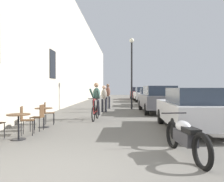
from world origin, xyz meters
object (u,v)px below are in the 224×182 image
object	(u,v)px
cafe_table_near	(19,121)
parked_car_fourth	(143,94)
cafe_table_mid	(44,113)
cafe_chair_mid_toward_street	(39,116)
street_lamp	(132,64)
parked_car_third	(149,96)
pedestrian_mid	(108,95)
pedestrian_near	(104,97)
cyclist_on_bicycle	(96,102)
parked_motorcycle	(185,137)
parked_car_fifth	(138,93)
cafe_chair_mid_toward_wall	(48,111)
parked_car_second	(158,99)
parked_car_nearest	(190,109)
cafe_chair_near_toward_street	(25,118)

from	to	relation	value
cafe_table_near	parked_car_fourth	bearing A→B (deg)	73.40
cafe_table_mid	cafe_chair_mid_toward_street	xyz separation A→B (m)	(0.08, -0.66, -0.00)
street_lamp	parked_car_third	size ratio (longest dim) A/B	1.17
pedestrian_mid	street_lamp	bearing A→B (deg)	-10.74
cafe_table_near	cafe_table_mid	distance (m)	1.94
pedestrian_near	parked_car_third	xyz separation A→B (m)	(3.38, 5.11, -0.15)
cyclist_on_bicycle	parked_motorcycle	xyz separation A→B (m)	(2.53, -5.41, -0.41)
parked_car_fifth	cafe_table_mid	bearing A→B (deg)	-103.64
cyclist_on_bicycle	pedestrian_mid	bearing A→B (deg)	87.45
cafe_chair_mid_toward_wall	pedestrian_mid	world-z (taller)	pedestrian_mid
cafe_chair_mid_toward_wall	parked_car_second	size ratio (longest dim) A/B	0.20
parked_car_third	pedestrian_mid	bearing A→B (deg)	-138.36
cafe_chair_mid_toward_street	pedestrian_near	size ratio (longest dim) A/B	0.55
cafe_chair_mid_toward_street	parked_motorcycle	world-z (taller)	cafe_chair_mid_toward_street
cafe_chair_mid_toward_wall	pedestrian_near	distance (m)	5.01
cafe_table_near	cyclist_on_bicycle	bearing A→B (deg)	66.81
cafe_chair_mid_toward_wall	cyclist_on_bicycle	distance (m)	2.32
cafe_table_near	parked_car_second	world-z (taller)	parked_car_second
cafe_chair_mid_toward_wall	parked_car_nearest	xyz separation A→B (m)	(5.31, -1.11, 0.24)
cafe_table_mid	cafe_chair_mid_toward_wall	world-z (taller)	cafe_chair_mid_toward_wall
pedestrian_near	parked_car_fifth	size ratio (longest dim) A/B	0.36
street_lamp	parked_car_third	xyz separation A→B (m)	(1.61, 3.23, -2.35)
cafe_table_mid	pedestrian_near	xyz separation A→B (m)	(1.84, 5.28, 0.39)
cafe_chair_near_toward_street	cafe_table_mid	bearing A→B (deg)	85.55
cafe_chair_mid_toward_street	parked_car_third	distance (m)	12.20
parked_car_second	parked_car_fourth	size ratio (longest dim) A/B	1.02
cafe_table_near	parked_motorcycle	bearing A→B (deg)	-17.48
parked_car_nearest	parked_car_fourth	size ratio (longest dim) A/B	0.95
cafe_chair_near_toward_street	pedestrian_mid	size ratio (longest dim) A/B	0.51
cafe_table_near	pedestrian_near	distance (m)	7.47
parked_car_second	cafe_table_near	bearing A→B (deg)	-125.53
cafe_chair_near_toward_street	parked_car_third	world-z (taller)	parked_car_third
pedestrian_near	parked_car_third	distance (m)	6.13
cafe_chair_near_toward_street	pedestrian_near	size ratio (longest dim) A/B	0.55
street_lamp	parked_car_nearest	size ratio (longest dim) A/B	1.18
pedestrian_near	parked_motorcycle	size ratio (longest dim) A/B	0.76
cafe_table_near	cafe_chair_mid_toward_street	bearing A→B (deg)	85.23
cafe_chair_mid_toward_street	parked_car_second	world-z (taller)	parked_car_second
cafe_chair_mid_toward_wall	parked_car_fifth	size ratio (longest dim) A/B	0.20
cafe_table_mid	parked_car_fifth	bearing A→B (deg)	76.36
pedestrian_near	parked_car_fourth	xyz separation A→B (m)	(3.41, 10.51, -0.11)
cafe_chair_mid_toward_street	street_lamp	world-z (taller)	street_lamp
parked_car_fourth	parked_motorcycle	distance (m)	19.11
cafe_chair_near_toward_street	parked_car_third	distance (m)	12.89
parked_car_fifth	pedestrian_mid	bearing A→B (deg)	-103.11
pedestrian_near	parked_car_fifth	bearing A→B (deg)	78.31
cafe_table_mid	parked_car_nearest	xyz separation A→B (m)	(5.24, -0.44, 0.24)
cyclist_on_bicycle	parked_car_second	world-z (taller)	cyclist_on_bicycle
cafe_chair_near_toward_street	parked_car_second	xyz separation A→B (m)	(5.16, 6.52, 0.30)
pedestrian_near	street_lamp	bearing A→B (deg)	46.87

